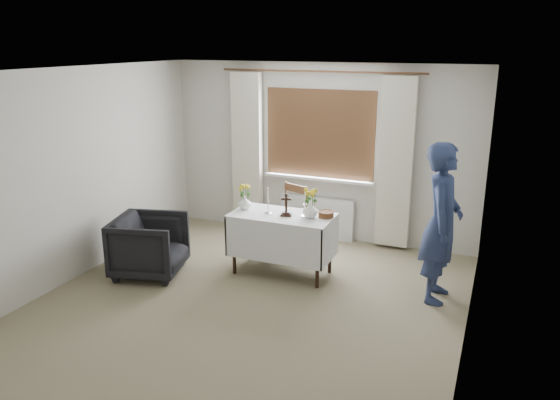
% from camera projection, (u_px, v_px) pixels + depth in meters
% --- Properties ---
extents(ground, '(5.00, 5.00, 0.00)m').
position_uv_depth(ground, '(244.00, 308.00, 5.89)').
color(ground, '#7B7255').
rests_on(ground, ground).
extents(altar_table, '(1.24, 0.64, 0.76)m').
position_uv_depth(altar_table, '(282.00, 244.00, 6.69)').
color(altar_table, white).
rests_on(altar_table, ground).
extents(wooden_chair, '(0.56, 0.56, 0.93)m').
position_uv_depth(wooden_chair, '(287.00, 220.00, 7.30)').
color(wooden_chair, brown).
rests_on(wooden_chair, ground).
extents(armchair, '(0.99, 0.98, 0.74)m').
position_uv_depth(armchair, '(149.00, 246.00, 6.66)').
color(armchair, black).
rests_on(armchair, ground).
extents(person, '(0.43, 0.65, 1.77)m').
position_uv_depth(person, '(442.00, 223.00, 5.89)').
color(person, navy).
rests_on(person, ground).
extents(radiator, '(1.10, 0.10, 0.60)m').
position_uv_depth(radiator, '(317.00, 217.00, 7.95)').
color(radiator, silver).
rests_on(radiator, ground).
extents(wooden_cross, '(0.15, 0.12, 0.28)m').
position_uv_depth(wooden_cross, '(286.00, 205.00, 6.49)').
color(wooden_cross, black).
rests_on(wooden_cross, altar_table).
extents(candlestick_left, '(0.10, 0.10, 0.33)m').
position_uv_depth(candlestick_left, '(268.00, 201.00, 6.57)').
color(candlestick_left, silver).
rests_on(candlestick_left, altar_table).
extents(candlestick_right, '(0.09, 0.09, 0.32)m').
position_uv_depth(candlestick_right, '(305.00, 204.00, 6.46)').
color(candlestick_right, silver).
rests_on(candlestick_right, altar_table).
extents(flower_vase_left, '(0.21, 0.21, 0.17)m').
position_uv_depth(flower_vase_left, '(245.00, 203.00, 6.77)').
color(flower_vase_left, white).
rests_on(flower_vase_left, altar_table).
extents(flower_vase_right, '(0.18, 0.18, 0.19)m').
position_uv_depth(flower_vase_right, '(310.00, 210.00, 6.44)').
color(flower_vase_right, white).
rests_on(flower_vase_right, altar_table).
extents(wicker_basket, '(0.19, 0.19, 0.07)m').
position_uv_depth(wicker_basket, '(326.00, 214.00, 6.47)').
color(wicker_basket, brown).
rests_on(wicker_basket, altar_table).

